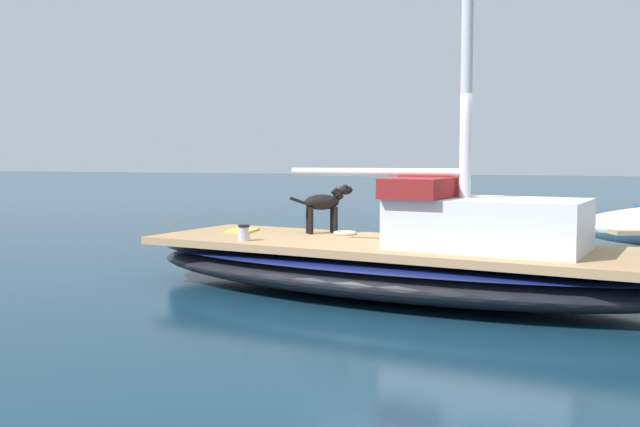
% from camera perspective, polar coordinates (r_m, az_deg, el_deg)
% --- Properties ---
extents(ground_plane, '(120.00, 120.00, 0.00)m').
position_cam_1_polar(ground_plane, '(9.16, 6.00, -6.47)').
color(ground_plane, '#143347').
extents(sailboat_main, '(3.80, 7.57, 0.66)m').
position_cam_1_polar(sailboat_main, '(9.10, 6.02, -4.40)').
color(sailboat_main, black).
rests_on(sailboat_main, ground).
extents(cabin_house, '(1.78, 2.45, 0.84)m').
position_cam_1_polar(cabin_house, '(8.64, 12.88, -0.49)').
color(cabin_house, silver).
rests_on(cabin_house, sailboat_main).
extents(dog_black, '(0.61, 0.81, 0.70)m').
position_cam_1_polar(dog_black, '(10.10, 0.39, 0.79)').
color(dog_black, black).
rests_on(dog_black, sailboat_main).
extents(deck_winch, '(0.16, 0.16, 0.21)m').
position_cam_1_polar(deck_winch, '(9.29, -6.13, -1.58)').
color(deck_winch, '#B7B7BC').
rests_on(deck_winch, sailboat_main).
extents(coiled_rope, '(0.32, 0.32, 0.04)m').
position_cam_1_polar(coiled_rope, '(9.97, 2.01, -1.57)').
color(coiled_rope, beige).
rests_on(coiled_rope, sailboat_main).
extents(deck_towel, '(0.60, 0.42, 0.03)m').
position_cam_1_polar(deck_towel, '(10.41, -6.27, -1.37)').
color(deck_towel, '#D8D14C').
rests_on(deck_towel, sailboat_main).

